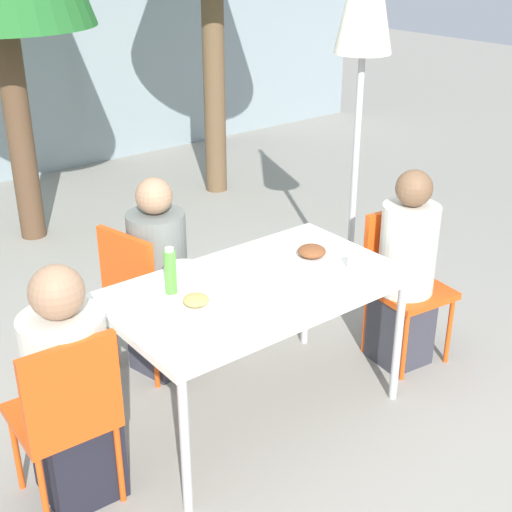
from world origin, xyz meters
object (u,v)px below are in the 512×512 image
at_px(person_right, 406,275).
at_px(person_far, 159,282).
at_px(chair_left, 66,409).
at_px(chair_right, 402,273).
at_px(closed_umbrella, 365,3).
at_px(bottle, 170,271).
at_px(drinking_cup, 355,261).
at_px(chair_far, 143,289).
at_px(person_left, 70,393).
at_px(salad_bowl, 183,271).

distance_m(person_right, person_far, 1.37).
height_order(chair_left, chair_right, same).
xyz_separation_m(person_far, closed_umbrella, (1.52, 0.02, 1.37)).
height_order(person_far, bottle, person_far).
xyz_separation_m(chair_right, closed_umbrella, (0.33, 0.73, 1.39)).
relative_size(chair_left, person_right, 0.75).
distance_m(person_right, closed_umbrella, 1.63).
bearing_deg(closed_umbrella, drinking_cup, -135.29).
bearing_deg(closed_umbrella, chair_left, -163.21).
xyz_separation_m(chair_left, drinking_cup, (1.52, -0.14, 0.28)).
relative_size(person_right, chair_far, 1.33).
xyz_separation_m(person_left, closed_umbrella, (2.34, 0.64, 1.38)).
relative_size(person_right, closed_umbrella, 0.47).
height_order(person_left, person_far, person_far).
bearing_deg(person_right, person_far, -28.16).
xyz_separation_m(person_right, person_far, (-1.12, 0.79, -0.01)).
bearing_deg(bottle, drinking_cup, -22.38).
relative_size(chair_left, person_left, 0.78).
relative_size(person_far, drinking_cup, 13.97).
bearing_deg(drinking_cup, chair_left, 174.71).
height_order(person_right, chair_far, person_right).
distance_m(bottle, drinking_cup, 0.93).
bearing_deg(person_far, chair_right, 46.13).
bearing_deg(salad_bowl, chair_left, -157.43).
relative_size(chair_right, person_right, 0.75).
bearing_deg(bottle, salad_bowl, 40.00).
xyz_separation_m(person_right, drinking_cup, (-0.48, -0.06, 0.24)).
height_order(bottle, drinking_cup, bottle).
bearing_deg(person_right, chair_right, -122.02).
height_order(chair_left, closed_umbrella, closed_umbrella).
distance_m(bottle, salad_bowl, 0.21).
bearing_deg(bottle, person_right, -12.60).
height_order(closed_umbrella, salad_bowl, closed_umbrella).
xyz_separation_m(person_right, salad_bowl, (-1.20, 0.42, 0.23)).
bearing_deg(person_far, chair_far, -122.02).
bearing_deg(person_left, bottle, 15.22).
distance_m(chair_left, drinking_cup, 1.55).
relative_size(chair_left, salad_bowl, 4.69).
relative_size(chair_left, chair_far, 1.00).
relative_size(person_far, salad_bowl, 6.13).
bearing_deg(chair_far, salad_bowl, -10.64).
xyz_separation_m(person_left, chair_far, (0.73, 0.66, -0.01)).
distance_m(chair_right, closed_umbrella, 1.61).
height_order(chair_far, person_far, person_far).
distance_m(person_far, closed_umbrella, 2.04).
distance_m(chair_right, bottle, 1.46).
bearing_deg(chair_far, person_far, 57.98).
bearing_deg(chair_left, chair_far, 45.68).
xyz_separation_m(person_far, drinking_cup, (0.64, -0.85, 0.25)).
height_order(chair_right, drinking_cup, chair_right).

